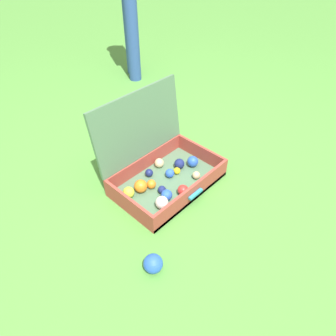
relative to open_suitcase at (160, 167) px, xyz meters
The scene contains 3 objects.
ground_plane 0.20m from the open_suitcase, 121.88° to the right, with size 16.00×16.00×0.00m, color #4C8C38.
open_suitcase is the anchor object (origin of this frame).
stray_ball_on_grass 0.64m from the open_suitcase, 138.31° to the right, with size 0.10×0.10×0.10m, color blue.
Camera 1 is at (-0.91, -0.88, 1.34)m, focal length 32.26 mm.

